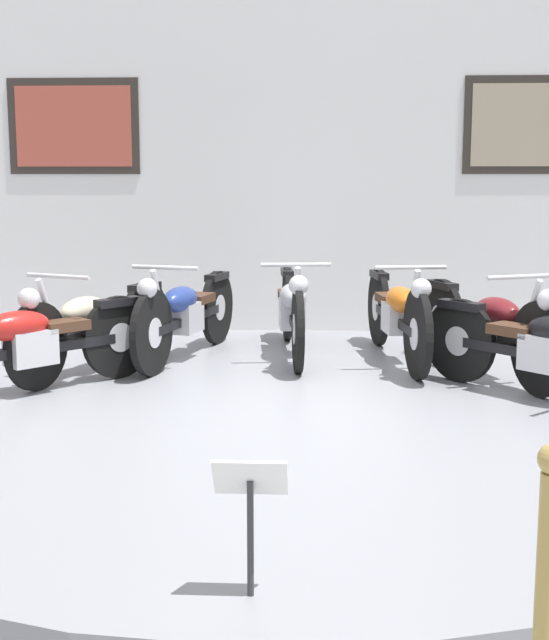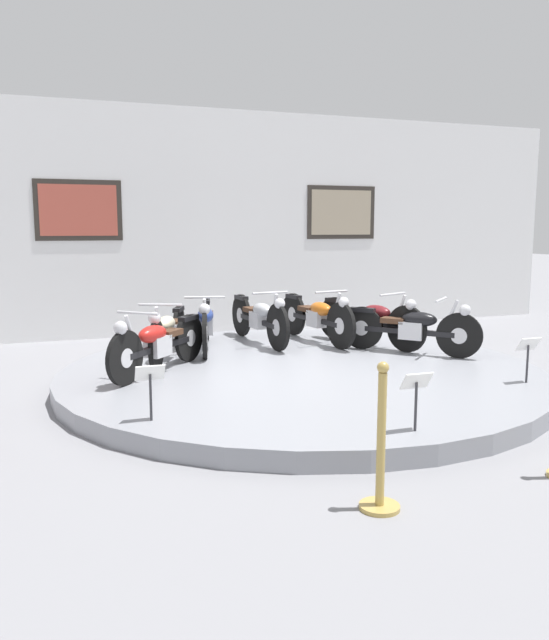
% 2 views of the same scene
% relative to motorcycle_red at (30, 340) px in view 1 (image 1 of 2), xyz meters
% --- Properties ---
extents(ground_plane, '(60.00, 60.00, 0.00)m').
position_rel_motorcycle_red_xyz_m(ground_plane, '(1.72, -0.27, -0.56)').
color(ground_plane, gray).
extents(display_platform, '(5.87, 5.87, 0.19)m').
position_rel_motorcycle_red_xyz_m(display_platform, '(1.72, -0.27, -0.47)').
color(display_platform, gray).
rests_on(display_platform, ground_plane).
extents(back_wall, '(14.00, 0.22, 3.96)m').
position_rel_motorcycle_red_xyz_m(back_wall, '(1.72, 3.82, 1.42)').
color(back_wall, white).
rests_on(back_wall, ground_plane).
extents(motorcycle_red, '(1.36, 1.48, 0.78)m').
position_rel_motorcycle_red_xyz_m(motorcycle_red, '(0.00, 0.00, 0.00)').
color(motorcycle_red, black).
rests_on(motorcycle_red, display_platform).
extents(motorcycle_cream, '(0.81, 1.84, 0.78)m').
position_rel_motorcycle_red_xyz_m(motorcycle_cream, '(0.24, 0.71, 0.00)').
color(motorcycle_cream, black).
rests_on(motorcycle_cream, display_platform).
extents(motorcycle_blue, '(0.64, 1.95, 0.80)m').
position_rel_motorcycle_red_xyz_m(motorcycle_blue, '(0.87, 1.23, 0.02)').
color(motorcycle_blue, black).
rests_on(motorcycle_blue, display_platform).
extents(motorcycle_silver, '(0.54, 2.01, 0.81)m').
position_rel_motorcycle_red_xyz_m(motorcycle_silver, '(1.72, 1.42, 0.02)').
color(motorcycle_silver, black).
rests_on(motorcycle_silver, display_platform).
extents(motorcycle_orange, '(0.54, 2.00, 0.81)m').
position_rel_motorcycle_red_xyz_m(motorcycle_orange, '(2.57, 1.23, 0.02)').
color(motorcycle_orange, black).
rests_on(motorcycle_orange, display_platform).
extents(motorcycle_maroon, '(0.80, 1.88, 0.80)m').
position_rel_motorcycle_red_xyz_m(motorcycle_maroon, '(3.20, 0.71, 0.02)').
color(motorcycle_maroon, black).
rests_on(motorcycle_maroon, display_platform).
extents(motorcycle_black, '(1.36, 1.48, 0.78)m').
position_rel_motorcycle_red_xyz_m(motorcycle_black, '(3.44, -0.00, -0.00)').
color(motorcycle_black, black).
rests_on(motorcycle_black, display_platform).
extents(info_placard_front_centre, '(0.26, 0.11, 0.51)m').
position_rel_motorcycle_red_xyz_m(info_placard_front_centre, '(1.72, -2.85, -0.01)').
color(info_placard_front_centre, '#333338').
rests_on(info_placard_front_centre, display_platform).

